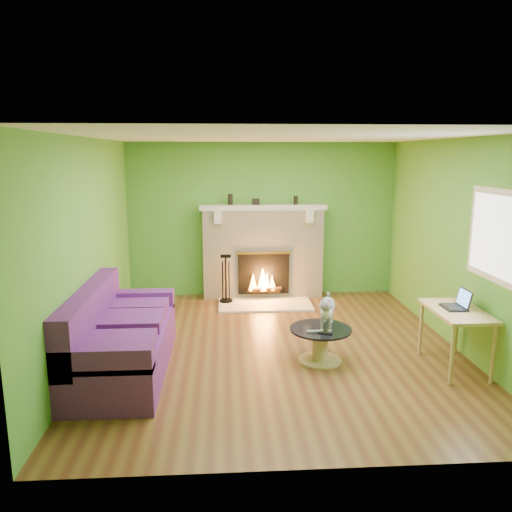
{
  "coord_description": "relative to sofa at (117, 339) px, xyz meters",
  "views": [
    {
      "loc": [
        -0.65,
        -5.93,
        2.4
      ],
      "look_at": [
        -0.24,
        0.4,
        1.1
      ],
      "focal_mm": 35.0,
      "sensor_mm": 36.0,
      "label": 1
    }
  ],
  "objects": [
    {
      "name": "floor",
      "position": [
        1.86,
        0.57,
        -0.37
      ],
      "size": [
        5.0,
        5.0,
        0.0
      ],
      "primitive_type": "plane",
      "color": "#592F19",
      "rests_on": "ground"
    },
    {
      "name": "ceiling",
      "position": [
        1.86,
        0.57,
        2.23
      ],
      "size": [
        5.0,
        5.0,
        0.0
      ],
      "primitive_type": "plane",
      "rotation": [
        3.14,
        0.0,
        0.0
      ],
      "color": "white",
      "rests_on": "wall_back"
    },
    {
      "name": "wall_back",
      "position": [
        1.86,
        3.07,
        0.93
      ],
      "size": [
        5.0,
        0.0,
        5.0
      ],
      "primitive_type": "plane",
      "rotation": [
        1.57,
        0.0,
        0.0
      ],
      "color": "#4E9731",
      "rests_on": "floor"
    },
    {
      "name": "wall_front",
      "position": [
        1.86,
        -1.93,
        0.93
      ],
      "size": [
        5.0,
        0.0,
        5.0
      ],
      "primitive_type": "plane",
      "rotation": [
        -1.57,
        0.0,
        0.0
      ],
      "color": "#4E9731",
      "rests_on": "floor"
    },
    {
      "name": "wall_left",
      "position": [
        -0.39,
        0.57,
        0.93
      ],
      "size": [
        0.0,
        5.0,
        5.0
      ],
      "primitive_type": "plane",
      "rotation": [
        1.57,
        0.0,
        1.57
      ],
      "color": "#4E9731",
      "rests_on": "floor"
    },
    {
      "name": "wall_right",
      "position": [
        4.11,
        0.57,
        0.93
      ],
      "size": [
        0.0,
        5.0,
        5.0
      ],
      "primitive_type": "plane",
      "rotation": [
        1.57,
        0.0,
        -1.57
      ],
      "color": "#4E9731",
      "rests_on": "floor"
    },
    {
      "name": "window_frame",
      "position": [
        4.1,
        -0.33,
        1.18
      ],
      "size": [
        0.0,
        1.2,
        1.2
      ],
      "primitive_type": "plane",
      "rotation": [
        1.57,
        0.0,
        -1.57
      ],
      "color": "silver",
      "rests_on": "wall_right"
    },
    {
      "name": "window_pane",
      "position": [
        4.09,
        -0.33,
        1.18
      ],
      "size": [
        0.0,
        1.06,
        1.06
      ],
      "primitive_type": "plane",
      "rotation": [
        1.57,
        0.0,
        -1.57
      ],
      "color": "white",
      "rests_on": "wall_right"
    },
    {
      "name": "fireplace",
      "position": [
        1.86,
        2.88,
        0.4
      ],
      "size": [
        2.1,
        0.46,
        1.58
      ],
      "color": "beige",
      "rests_on": "floor"
    },
    {
      "name": "hearth",
      "position": [
        1.86,
        2.37,
        -0.36
      ],
      "size": [
        1.5,
        0.75,
        0.03
      ],
      "primitive_type": "cube",
      "color": "beige",
      "rests_on": "floor"
    },
    {
      "name": "mantel",
      "position": [
        1.86,
        2.86,
        1.17
      ],
      "size": [
        2.1,
        0.28,
        0.08
      ],
      "primitive_type": "cube",
      "color": "beige",
      "rests_on": "fireplace"
    },
    {
      "name": "sofa",
      "position": [
        0.0,
        0.0,
        0.0
      ],
      "size": [
        0.96,
        2.13,
        0.96
      ],
      "color": "#4B1A64",
      "rests_on": "floor"
    },
    {
      "name": "coffee_table",
      "position": [
        2.32,
        0.11,
        -0.14
      ],
      "size": [
        0.72,
        0.72,
        0.41
      ],
      "color": "tan",
      "rests_on": "floor"
    },
    {
      "name": "desk",
      "position": [
        3.81,
        -0.16,
        0.24
      ],
      "size": [
        0.54,
        0.94,
        0.69
      ],
      "color": "tan",
      "rests_on": "floor"
    },
    {
      "name": "cat",
      "position": [
        2.4,
        0.16,
        0.24
      ],
      "size": [
        0.4,
        0.7,
        0.41
      ],
      "primitive_type": null,
      "rotation": [
        0.0,
        0.0,
        -0.26
      ],
      "color": "slate",
      "rests_on": "coffee_table"
    },
    {
      "name": "remote_silver",
      "position": [
        2.22,
        -0.01,
        0.05
      ],
      "size": [
        0.17,
        0.05,
        0.02
      ],
      "primitive_type": "cube",
      "rotation": [
        0.0,
        0.0,
        0.01
      ],
      "color": "gray",
      "rests_on": "coffee_table"
    },
    {
      "name": "remote_black",
      "position": [
        2.34,
        -0.07,
        0.05
      ],
      "size": [
        0.16,
        0.11,
        0.02
      ],
      "primitive_type": "cube",
      "rotation": [
        0.0,
        0.0,
        -0.45
      ],
      "color": "black",
      "rests_on": "coffee_table"
    },
    {
      "name": "laptop",
      "position": [
        3.79,
        -0.11,
        0.43
      ],
      "size": [
        0.26,
        0.3,
        0.22
      ],
      "primitive_type": null,
      "rotation": [
        0.0,
        0.0,
        0.0
      ],
      "color": "black",
      "rests_on": "desk"
    },
    {
      "name": "fire_tools",
      "position": [
        1.23,
        2.52,
        0.06
      ],
      "size": [
        0.21,
        0.21,
        0.79
      ],
      "primitive_type": null,
      "color": "black",
      "rests_on": "hearth"
    },
    {
      "name": "mantel_vase_left",
      "position": [
        1.32,
        2.89,
        1.3
      ],
      "size": [
        0.08,
        0.08,
        0.18
      ],
      "primitive_type": "cylinder",
      "color": "black",
      "rests_on": "mantel"
    },
    {
      "name": "mantel_vase_right",
      "position": [
        2.4,
        2.89,
        1.28
      ],
      "size": [
        0.07,
        0.07,
        0.14
      ],
      "primitive_type": "cylinder",
      "color": "black",
      "rests_on": "mantel"
    },
    {
      "name": "mantel_box",
      "position": [
        1.74,
        2.89,
        1.26
      ],
      "size": [
        0.12,
        0.08,
        0.1
      ],
      "primitive_type": "cube",
      "color": "black",
      "rests_on": "mantel"
    }
  ]
}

